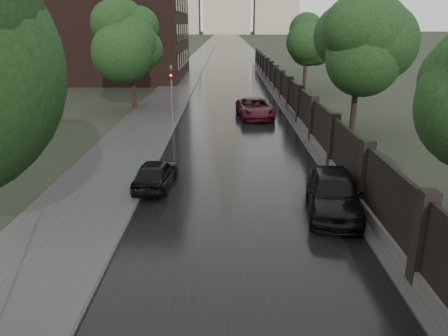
% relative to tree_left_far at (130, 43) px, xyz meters
% --- Properties ---
extents(road, '(8.00, 420.00, 0.02)m').
position_rel_tree_left_far_xyz_m(road, '(8.00, 160.00, -5.23)').
color(road, black).
rests_on(road, ground).
extents(sidewalk_left, '(4.00, 420.00, 0.16)m').
position_rel_tree_left_far_xyz_m(sidewalk_left, '(2.00, 160.00, -5.16)').
color(sidewalk_left, '#2D2D2D').
rests_on(sidewalk_left, ground).
extents(verge_right, '(3.00, 420.00, 0.08)m').
position_rel_tree_left_far_xyz_m(verge_right, '(13.50, 160.00, -5.20)').
color(verge_right, '#2D2D2D').
rests_on(verge_right, ground).
extents(fence_right, '(0.45, 75.72, 2.70)m').
position_rel_tree_left_far_xyz_m(fence_right, '(12.60, 2.01, -4.23)').
color(fence_right, '#383533').
rests_on(fence_right, ground).
extents(tree_left_far, '(4.25, 4.25, 7.39)m').
position_rel_tree_left_far_xyz_m(tree_left_far, '(0.00, 0.00, 0.00)').
color(tree_left_far, black).
rests_on(tree_left_far, ground).
extents(tree_right_b, '(4.08, 4.08, 7.01)m').
position_rel_tree_left_far_xyz_m(tree_right_b, '(15.50, -8.00, -0.29)').
color(tree_right_b, black).
rests_on(tree_right_b, ground).
extents(tree_right_c, '(4.08, 4.08, 7.01)m').
position_rel_tree_left_far_xyz_m(tree_right_c, '(15.50, 10.00, -0.29)').
color(tree_right_c, black).
rests_on(tree_right_c, ground).
extents(traffic_light, '(0.16, 0.32, 4.00)m').
position_rel_tree_left_far_xyz_m(traffic_light, '(3.70, -5.01, -2.84)').
color(traffic_light, '#59595E').
rests_on(traffic_light, ground).
extents(hatchback_left, '(1.73, 3.73, 1.24)m').
position_rel_tree_left_far_xyz_m(hatchback_left, '(4.44, -17.69, -4.62)').
color(hatchback_left, black).
rests_on(hatchback_left, ground).
extents(car_right_near, '(2.47, 4.85, 1.58)m').
position_rel_tree_left_far_xyz_m(car_right_near, '(11.40, -20.32, -4.45)').
color(car_right_near, black).
rests_on(car_right_near, ground).
extents(car_right_far, '(2.89, 5.36, 1.43)m').
position_rel_tree_left_far_xyz_m(car_right_far, '(9.60, -3.15, -4.53)').
color(car_right_far, '#330B11').
rests_on(car_right_far, ground).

